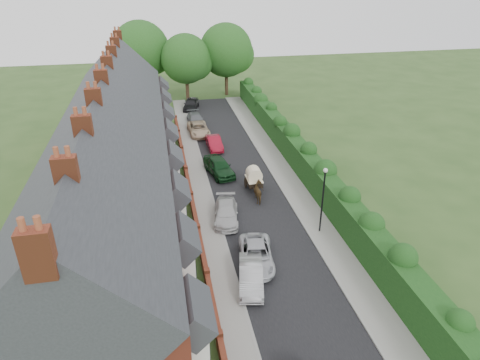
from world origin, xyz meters
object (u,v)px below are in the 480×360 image
object	(u,v)px
car_red	(214,143)
car_black	(191,104)
car_beige	(199,129)
car_white	(226,213)
car_green	(219,166)
car_silver_a	(251,276)
horse_cart	(254,177)
car_silver_b	(256,255)
car_grey	(196,119)
lamppost	(323,192)
horse	(259,192)

from	to	relation	value
car_red	car_black	xyz separation A→B (m)	(-1.09, 14.33, 0.10)
car_red	car_beige	size ratio (longest dim) A/B	0.83
car_white	car_beige	bearing A→B (deg)	99.12
car_green	car_silver_a	bearing A→B (deg)	-104.22
car_black	horse_cart	xyz separation A→B (m)	(3.13, -24.22, 0.46)
car_silver_b	car_silver_a	bearing A→B (deg)	-103.55
car_green	car_grey	world-z (taller)	car_green
car_silver_b	car_black	xyz separation A→B (m)	(-0.98, 34.24, 0.11)
car_silver_b	car_red	world-z (taller)	car_red
car_grey	car_green	bearing A→B (deg)	-90.72
car_black	car_grey	bearing A→B (deg)	-75.83
lamppost	car_black	xyz separation A→B (m)	(-6.33, 31.64, -2.55)
horse	horse_cart	bearing A→B (deg)	-91.97
car_green	car_red	world-z (taller)	car_green
car_white	car_red	world-z (taller)	car_red
car_green	horse_cart	bearing A→B (deg)	-68.03
car_beige	horse_cart	distance (m)	14.80
car_white	car_red	xyz separation A→B (m)	(1.15, 14.31, 0.01)
car_white	car_grey	world-z (taller)	car_grey
car_silver_b	car_white	bearing A→B (deg)	108.87
car_silver_a	car_black	world-z (taller)	car_black
car_silver_a	car_beige	size ratio (longest dim) A/B	0.85
car_beige	horse	bearing A→B (deg)	-81.50
car_silver_a	car_red	distance (m)	21.93
lamppost	car_green	distance (m)	12.68
car_white	car_grey	xyz separation A→B (m)	(0.04, 22.40, 0.01)
car_silver_a	horse_cart	size ratio (longest dim) A/B	1.38
car_beige	horse	distance (m)	16.75
lamppost	car_silver_b	world-z (taller)	lamppost
car_red	car_green	bearing A→B (deg)	-96.10
car_green	horse	size ratio (longest dim) A/B	2.51
car_white	car_green	distance (m)	8.08
lamppost	car_silver_b	size ratio (longest dim) A/B	1.12
horse_cart	car_silver_a	bearing A→B (deg)	-103.78
car_silver_a	car_silver_b	xyz separation A→B (m)	(0.80, 2.00, -0.03)
lamppost	horse_cart	distance (m)	8.35
car_silver_a	car_beige	xyz separation A→B (m)	(-0.24, 26.46, -0.01)
car_silver_b	car_grey	distance (m)	28.02
car_green	horse_cart	size ratio (longest dim) A/B	1.58
car_silver_a	car_white	distance (m)	7.60
car_white	car_black	distance (m)	28.64
car_green	car_silver_b	bearing A→B (deg)	-101.10
car_silver_a	car_beige	bearing A→B (deg)	101.62
car_silver_a	car_silver_b	world-z (taller)	car_silver_a
car_white	horse_cart	size ratio (longest dim) A/B	1.50
car_green	lamppost	bearing A→B (deg)	-75.25
lamppost	car_grey	distance (m)	26.32
car_silver_b	car_grey	xyz separation A→B (m)	(-1.01, 28.00, 0.01)
car_green	car_black	world-z (taller)	car_green
lamppost	car_red	world-z (taller)	lamppost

